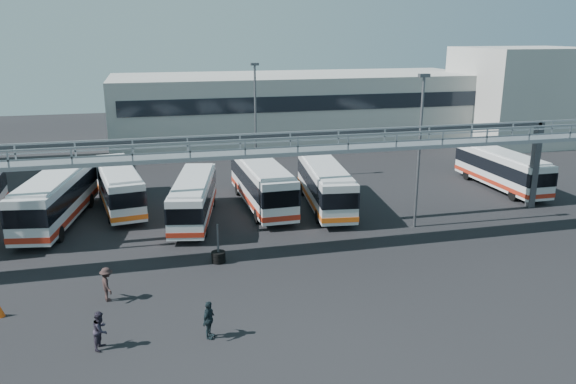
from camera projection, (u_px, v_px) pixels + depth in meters
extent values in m
plane|color=black|center=(262.00, 290.00, 28.76)|extent=(140.00, 140.00, 0.00)
cube|color=#999CA2|center=(243.00, 154.00, 31.74)|extent=(50.00, 1.80, 0.22)
cube|color=#999CA2|center=(245.00, 140.00, 30.68)|extent=(50.00, 0.10, 0.10)
cube|color=#999CA2|center=(240.00, 135.00, 32.27)|extent=(50.00, 0.10, 0.10)
cube|color=#4C4F54|center=(232.00, 138.00, 35.41)|extent=(45.00, 0.50, 0.35)
cube|color=#9E9E99|center=(297.00, 109.00, 65.89)|extent=(42.00, 14.00, 8.00)
cube|color=#B2B2AD|center=(523.00, 96.00, 65.97)|extent=(14.00, 12.00, 11.00)
cylinder|color=#4C4F54|center=(419.00, 155.00, 36.72)|extent=(0.18, 0.18, 10.00)
cube|color=#4C4F54|center=(424.00, 75.00, 35.31)|extent=(0.70, 0.35, 0.22)
cylinder|color=#4C4F54|center=(256.00, 124.00, 48.83)|extent=(0.18, 0.18, 10.00)
cube|color=#4C4F54|center=(255.00, 64.00, 47.42)|extent=(0.70, 0.35, 0.22)
cylinder|color=black|center=(2.00, 207.00, 40.69)|extent=(0.35, 1.06, 1.04)
cube|color=silver|center=(56.00, 197.00, 38.23)|extent=(4.47, 11.68, 2.85)
cube|color=black|center=(56.00, 192.00, 38.14)|extent=(4.54, 11.75, 1.14)
cube|color=#A62614|center=(58.00, 211.00, 38.51)|extent=(4.53, 11.74, 0.36)
cube|color=silver|center=(54.00, 176.00, 37.82)|extent=(4.02, 10.52, 0.17)
cylinder|color=black|center=(21.00, 235.00, 35.02)|extent=(0.48, 1.07, 1.04)
cylinder|color=black|center=(59.00, 234.00, 35.20)|extent=(0.48, 1.07, 1.04)
cylinder|color=black|center=(58.00, 201.00, 42.02)|extent=(0.48, 1.07, 1.04)
cylinder|color=black|center=(90.00, 201.00, 42.20)|extent=(0.48, 1.07, 1.04)
cube|color=silver|center=(119.00, 186.00, 41.64)|extent=(3.98, 10.73, 2.62)
cube|color=black|center=(118.00, 182.00, 41.55)|extent=(4.05, 10.80, 1.05)
cube|color=orange|center=(120.00, 198.00, 41.89)|extent=(4.04, 10.79, 0.33)
cube|color=silver|center=(117.00, 168.00, 41.25)|extent=(3.59, 9.66, 0.15)
cylinder|color=black|center=(110.00, 217.00, 38.61)|extent=(0.43, 0.99, 0.95)
cylinder|color=black|center=(142.00, 213.00, 39.42)|extent=(0.43, 0.99, 0.95)
cylinder|color=black|center=(101.00, 192.00, 44.55)|extent=(0.43, 0.99, 0.95)
cylinder|color=black|center=(129.00, 189.00, 45.36)|extent=(0.43, 0.99, 0.95)
cube|color=silver|center=(194.00, 198.00, 38.84)|extent=(4.21, 10.31, 2.52)
cube|color=black|center=(193.00, 194.00, 38.76)|extent=(4.28, 10.38, 1.01)
cube|color=#A62614|center=(194.00, 210.00, 39.08)|extent=(4.27, 10.37, 0.32)
cube|color=silver|center=(193.00, 179.00, 38.47)|extent=(3.79, 9.28, 0.15)
cylinder|color=black|center=(173.00, 230.00, 36.03)|extent=(0.45, 0.95, 0.91)
cylinder|color=black|center=(205.00, 230.00, 36.13)|extent=(0.45, 0.95, 0.91)
cylinder|color=black|center=(185.00, 201.00, 42.21)|extent=(0.45, 0.95, 0.91)
cylinder|color=black|center=(213.00, 201.00, 42.31)|extent=(0.45, 0.95, 0.91)
cube|color=silver|center=(262.00, 183.00, 41.93)|extent=(2.88, 11.37, 2.83)
cube|color=black|center=(262.00, 178.00, 41.83)|extent=(2.94, 11.43, 1.13)
cube|color=#A62614|center=(262.00, 196.00, 42.20)|extent=(2.93, 11.42, 0.36)
cube|color=silver|center=(262.00, 163.00, 41.51)|extent=(2.59, 10.23, 0.16)
cylinder|color=black|center=(258.00, 216.00, 38.65)|extent=(0.34, 1.04, 1.03)
cylinder|color=black|center=(290.00, 213.00, 39.26)|extent=(0.34, 1.04, 1.03)
cylinder|color=black|center=(238.00, 189.00, 45.35)|extent=(0.34, 1.04, 1.03)
cylinder|color=black|center=(266.00, 187.00, 45.95)|extent=(0.34, 1.04, 1.03)
cube|color=silver|center=(325.00, 185.00, 41.72)|extent=(3.74, 11.07, 2.71)
cube|color=black|center=(325.00, 180.00, 41.64)|extent=(3.80, 11.13, 1.08)
cube|color=orange|center=(325.00, 197.00, 41.99)|extent=(3.79, 11.12, 0.35)
cube|color=silver|center=(325.00, 166.00, 41.33)|extent=(3.36, 9.96, 0.16)
cylinder|color=black|center=(318.00, 216.00, 38.64)|extent=(0.41, 1.01, 0.99)
cylinder|color=black|center=(350.00, 215.00, 38.91)|extent=(0.41, 1.01, 0.99)
cylinder|color=black|center=(303.00, 189.00, 45.26)|extent=(0.41, 1.01, 0.99)
cylinder|color=black|center=(330.00, 188.00, 45.53)|extent=(0.41, 1.01, 0.99)
cube|color=silver|center=(501.00, 169.00, 46.82)|extent=(2.39, 10.41, 2.60)
cube|color=black|center=(502.00, 165.00, 46.73)|extent=(2.45, 10.47, 1.04)
cube|color=#A62614|center=(500.00, 179.00, 47.07)|extent=(2.44, 10.46, 0.33)
cube|color=silver|center=(503.00, 153.00, 46.44)|extent=(2.15, 9.37, 0.15)
cylinder|color=black|center=(513.00, 195.00, 43.81)|extent=(0.29, 0.95, 0.95)
cylinder|color=black|center=(537.00, 193.00, 44.31)|extent=(0.29, 0.95, 0.95)
cylinder|color=black|center=(467.00, 175.00, 50.02)|extent=(0.29, 0.95, 0.95)
cylinder|color=black|center=(488.00, 173.00, 50.52)|extent=(0.29, 0.95, 0.95)
imported|color=#292431|center=(101.00, 330.00, 23.30)|extent=(0.85, 0.97, 1.67)
imported|color=#2D1F1E|center=(107.00, 284.00, 27.43)|extent=(0.92, 1.25, 1.73)
imported|color=#17252B|center=(209.00, 320.00, 24.06)|extent=(0.86, 1.08, 1.71)
cone|color=#ED4D0D|center=(0.00, 310.00, 26.01)|extent=(0.43, 0.43, 0.67)
cylinder|color=black|center=(219.00, 260.00, 32.22)|extent=(0.81, 0.81, 0.19)
cylinder|color=black|center=(218.00, 257.00, 32.16)|extent=(0.81, 0.81, 0.19)
cylinder|color=black|center=(218.00, 253.00, 32.10)|extent=(0.81, 0.81, 0.19)
cylinder|color=#4C4F54|center=(218.00, 243.00, 31.93)|extent=(0.12, 0.12, 2.31)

